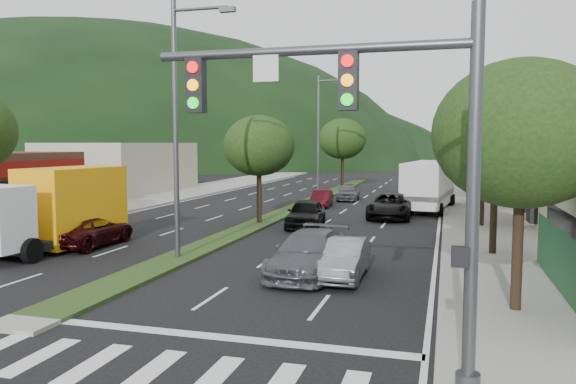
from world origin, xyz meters
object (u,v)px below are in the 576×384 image
(car_queue_a, at_px, (306,213))
(motorhome, at_px, (429,185))
(streetlight_near, at_px, (180,117))
(tree_r_a, at_px, (522,134))
(car_queue_d, at_px, (391,206))
(traffic_signal, at_px, (384,140))
(tree_r_b, at_px, (496,132))
(car_queue_c, at_px, (322,198))
(tree_med_far, at_px, (342,139))
(streetlight_mid, at_px, (321,131))
(tree_r_c, at_px, (484,140))
(suv_maroon, at_px, (90,231))
(box_truck, at_px, (58,211))
(tree_r_d, at_px, (475,135))
(car_queue_e, at_px, (348,192))
(tree_r_e, at_px, (470,140))
(car_queue_b, at_px, (309,253))
(tree_med_near, at_px, (259,146))
(sedan_silver, at_px, (343,259))

(car_queue_a, relative_size, motorhome, 0.51)
(streetlight_near, bearing_deg, tree_r_a, -18.73)
(car_queue_d, distance_m, motorhome, 5.37)
(traffic_signal, relative_size, tree_r_b, 1.01)
(car_queue_a, distance_m, car_queue_c, 10.09)
(car_queue_c, bearing_deg, tree_r_a, -71.01)
(traffic_signal, bearing_deg, tree_med_far, 101.22)
(streetlight_mid, distance_m, car_queue_c, 7.46)
(tree_r_c, relative_size, tree_med_far, 0.93)
(suv_maroon, distance_m, box_truck, 1.63)
(tree_r_d, relative_size, car_queue_e, 1.78)
(streetlight_near, bearing_deg, traffic_signal, -47.23)
(tree_r_a, height_order, tree_r_b, tree_r_b)
(tree_r_e, height_order, car_queue_b, tree_r_e)
(car_queue_a, bearing_deg, tree_r_d, 48.28)
(tree_med_near, relative_size, car_queue_d, 1.10)
(tree_r_d, relative_size, car_queue_d, 1.31)
(tree_r_d, bearing_deg, tree_r_e, 90.00)
(tree_r_a, height_order, tree_r_d, tree_r_d)
(tree_r_a, relative_size, suv_maroon, 1.40)
(car_queue_c, distance_m, car_queue_d, 7.38)
(tree_r_a, distance_m, tree_r_b, 8.00)
(streetlight_mid, bearing_deg, tree_med_far, 91.07)
(tree_r_b, relative_size, sedan_silver, 1.71)
(tree_r_c, distance_m, box_truck, 21.51)
(suv_maroon, bearing_deg, streetlight_mid, -103.29)
(traffic_signal, relative_size, tree_r_a, 1.06)
(suv_maroon, relative_size, car_queue_d, 0.87)
(tree_r_e, distance_m, car_queue_a, 24.55)
(tree_r_d, bearing_deg, tree_med_near, -135.00)
(tree_r_a, relative_size, tree_r_d, 0.93)
(tree_r_c, xyz_separation_m, tree_r_d, (0.00, 10.00, 0.43))
(tree_med_near, xyz_separation_m, box_truck, (-6.01, -9.34, -2.77))
(tree_r_b, xyz_separation_m, box_truck, (-18.01, -3.34, -3.38))
(traffic_signal, xyz_separation_m, tree_med_near, (-9.03, 19.54, -0.22))
(motorhome, bearing_deg, tree_r_e, 83.32)
(tree_med_near, height_order, box_truck, tree_med_near)
(tree_r_a, xyz_separation_m, motorhome, (-3.00, 23.46, -3.06))
(tree_med_near, xyz_separation_m, motorhome, (9.00, 9.46, -2.66))
(car_queue_a, bearing_deg, car_queue_e, 85.73)
(tree_r_a, relative_size, tree_r_c, 1.02)
(tree_r_b, height_order, car_queue_b, tree_r_b)
(streetlight_mid, xyz_separation_m, box_truck, (-6.22, -24.34, -3.93))
(tree_med_far, height_order, car_queue_e, tree_med_far)
(tree_r_a, relative_size, streetlight_mid, 0.66)
(car_queue_a, bearing_deg, car_queue_b, -80.57)
(car_queue_a, bearing_deg, tree_med_near, 166.84)
(tree_r_e, bearing_deg, suv_maroon, -119.38)
(tree_med_far, distance_m, car_queue_d, 22.89)
(streetlight_near, xyz_separation_m, streetlight_mid, (0.00, 25.00, 0.00))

